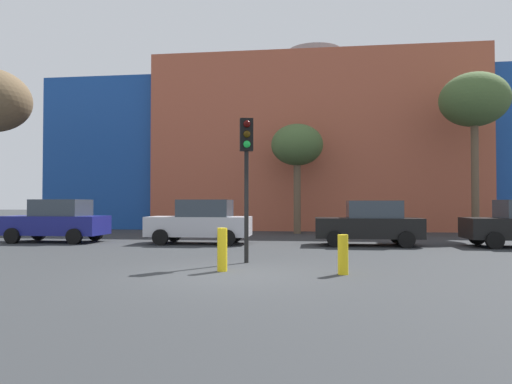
% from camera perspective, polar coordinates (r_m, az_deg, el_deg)
% --- Properties ---
extents(ground_plane, '(200.00, 200.00, 0.00)m').
position_cam_1_polar(ground_plane, '(10.77, -3.37, -10.16)').
color(ground_plane, '#2D3033').
extents(building_backdrop, '(34.86, 13.60, 12.77)m').
position_cam_1_polar(building_backdrop, '(33.95, 7.30, 4.69)').
color(building_backdrop, '#B2563D').
rests_on(building_backdrop, ground_plane).
extents(parked_car_0, '(4.16, 2.04, 1.80)m').
position_cam_1_polar(parked_car_0, '(21.22, -23.42, -3.30)').
color(parked_car_0, navy).
rests_on(parked_car_0, ground_plane).
extents(parked_car_1, '(4.12, 2.02, 1.79)m').
position_cam_1_polar(parked_car_1, '(18.86, -6.84, -3.68)').
color(parked_car_1, silver).
rests_on(parked_car_1, ground_plane).
extents(parked_car_2, '(4.02, 1.97, 1.74)m').
position_cam_1_polar(parked_car_2, '(18.44, 13.85, -3.77)').
color(parked_car_2, black).
rests_on(parked_car_2, ground_plane).
extents(traffic_light_island, '(0.40, 0.39, 3.99)m').
position_cam_1_polar(traffic_light_island, '(12.76, -1.19, 4.42)').
color(traffic_light_island, black).
rests_on(traffic_light_island, ground_plane).
extents(bare_tree_0, '(3.36, 3.36, 8.16)m').
position_cam_1_polar(bare_tree_0, '(25.81, 25.41, 10.10)').
color(bare_tree_0, brown).
rests_on(bare_tree_0, ground_plane).
extents(bare_tree_2, '(2.82, 2.82, 5.96)m').
position_cam_1_polar(bare_tree_2, '(25.25, 5.11, 5.65)').
color(bare_tree_2, brown).
rests_on(bare_tree_2, ground_plane).
extents(bollard_yellow_0, '(0.24, 0.24, 1.04)m').
position_cam_1_polar(bollard_yellow_0, '(11.22, -4.21, -7.13)').
color(bollard_yellow_0, yellow).
rests_on(bollard_yellow_0, ground_plane).
extents(bollard_yellow_1, '(0.24, 0.24, 0.92)m').
position_cam_1_polar(bollard_yellow_1, '(10.88, 10.72, -7.62)').
color(bollard_yellow_1, yellow).
rests_on(bollard_yellow_1, ground_plane).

